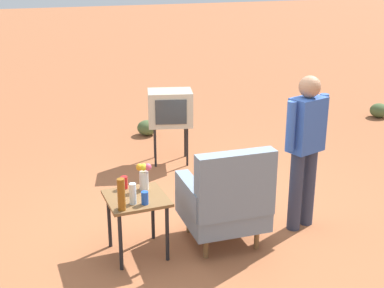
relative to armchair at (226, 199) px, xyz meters
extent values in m
plane|color=#A05B38|center=(0.03, -0.27, -0.50)|extent=(60.00, 60.00, 0.00)
cylinder|color=brown|center=(-0.29, -0.35, -0.39)|extent=(0.05, 0.05, 0.22)
cylinder|color=brown|center=(0.24, -0.38, -0.39)|extent=(0.05, 0.05, 0.22)
cylinder|color=brown|center=(-0.26, 0.18, -0.39)|extent=(0.05, 0.05, 0.22)
cylinder|color=brown|center=(0.28, 0.15, -0.39)|extent=(0.05, 0.05, 0.22)
cube|color=slate|center=(-0.01, -0.10, -0.18)|extent=(0.80, 0.80, 0.20)
cube|color=slate|center=(0.01, 0.22, 0.24)|extent=(0.77, 0.20, 0.64)
cube|color=slate|center=(-0.33, -0.08, 0.05)|extent=(0.18, 0.69, 0.26)
cube|color=slate|center=(0.31, -0.12, 0.05)|extent=(0.18, 0.69, 0.26)
cylinder|color=black|center=(0.63, -0.39, -0.21)|extent=(0.04, 0.04, 0.57)
cylinder|color=black|center=(1.08, -0.39, -0.21)|extent=(0.04, 0.04, 0.57)
cylinder|color=black|center=(0.63, 0.06, -0.21)|extent=(0.04, 0.04, 0.57)
cylinder|color=black|center=(1.08, 0.06, -0.21)|extent=(0.04, 0.04, 0.57)
cube|color=brown|center=(0.86, -0.17, 0.09)|extent=(0.56, 0.56, 0.03)
cylinder|color=black|center=(0.00, -2.28, -0.22)|extent=(0.03, 0.03, 0.55)
cylinder|color=black|center=(-0.42, -2.16, -0.22)|extent=(0.03, 0.03, 0.55)
cylinder|color=black|center=(-0.10, -2.63, -0.22)|extent=(0.03, 0.03, 0.55)
cylinder|color=black|center=(-0.52, -2.51, -0.22)|extent=(0.03, 0.03, 0.55)
cube|color=#BCB299|center=(-0.26, -2.39, 0.29)|extent=(0.70, 0.59, 0.48)
cube|color=#383D3F|center=(-0.20, -2.18, 0.29)|extent=(0.41, 0.13, 0.34)
cylinder|color=#2D3347|center=(-1.01, -0.09, -0.07)|extent=(0.14, 0.14, 0.86)
cylinder|color=#2D3347|center=(-0.82, -0.04, -0.07)|extent=(0.14, 0.14, 0.86)
cube|color=#3356A8|center=(-0.91, -0.07, 0.64)|extent=(0.41, 0.31, 0.56)
cylinder|color=#3356A8|center=(-1.14, -0.13, 0.67)|extent=(0.09, 0.09, 0.50)
cylinder|color=#3356A8|center=(-0.68, 0.00, 0.67)|extent=(0.09, 0.09, 0.50)
sphere|color=#A37556|center=(-0.91, -0.07, 1.03)|extent=(0.22, 0.22, 0.22)
cylinder|color=brown|center=(1.05, 0.05, 0.25)|extent=(0.07, 0.07, 0.30)
cylinder|color=red|center=(0.91, -0.40, 0.16)|extent=(0.07, 0.07, 0.12)
cylinder|color=blue|center=(0.82, 0.01, 0.16)|extent=(0.07, 0.07, 0.12)
cylinder|color=silver|center=(0.92, -0.03, 0.20)|extent=(0.06, 0.06, 0.20)
cylinder|color=silver|center=(0.74, -0.31, 0.19)|extent=(0.09, 0.09, 0.18)
sphere|color=yellow|center=(0.74, -0.31, 0.33)|extent=(0.07, 0.07, 0.07)
sphere|color=#E04C66|center=(0.70, -0.30, 0.33)|extent=(0.07, 0.07, 0.07)
sphere|color=orange|center=(0.77, -0.32, 0.33)|extent=(0.07, 0.07, 0.07)
ellipsoid|color=#475B33|center=(-0.30, -3.68, -0.37)|extent=(0.32, 0.32, 0.25)
ellipsoid|color=#475B33|center=(-4.55, -3.11, -0.37)|extent=(0.33, 0.33, 0.26)
camera|label=1|loc=(2.02, 4.19, 2.19)|focal=48.95mm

